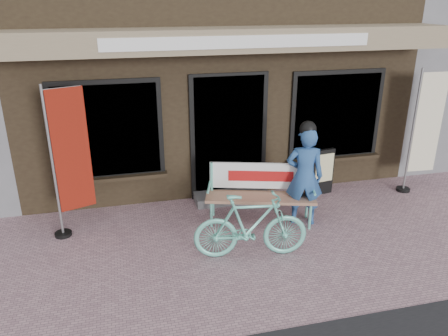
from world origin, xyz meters
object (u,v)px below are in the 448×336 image
object	(u,v)px
nobori_red	(69,159)
menu_stand	(323,171)
person	(305,174)
nobori_cream	(424,130)
bench	(261,188)
bicycle	(251,226)

from	to	relation	value
nobori_red	menu_stand	xyz separation A→B (m)	(4.21, 0.38, -0.74)
nobori_red	menu_stand	bearing A→B (deg)	-15.46
person	nobori_cream	xyz separation A→B (m)	(2.54, 0.65, 0.35)
nobori_cream	menu_stand	xyz separation A→B (m)	(-1.77, 0.25, -0.73)
bench	menu_stand	xyz separation A→B (m)	(1.39, 0.67, -0.11)
bicycle	menu_stand	size ratio (longest dim) A/B	1.83
nobori_cream	bench	bearing A→B (deg)	-169.20
nobori_red	person	bearing A→B (deg)	-29.30
nobori_red	menu_stand	size ratio (longest dim) A/B	2.69
bicycle	nobori_cream	size ratio (longest dim) A/B	0.69
bench	nobori_red	size ratio (longest dim) A/B	0.77
person	nobori_red	bearing A→B (deg)	-169.03
nobori_red	menu_stand	distance (m)	4.30
bench	nobori_red	distance (m)	2.91
bicycle	nobori_cream	xyz separation A→B (m)	(3.62, 1.41, 0.70)
bench	bicycle	xyz separation A→B (m)	(-0.46, -0.99, -0.08)
nobori_cream	menu_stand	size ratio (longest dim) A/B	2.65
bicycle	nobori_red	size ratio (longest dim) A/B	0.68
person	bench	bearing A→B (deg)	178.92
nobori_red	bicycle	bearing A→B (deg)	-49.03
menu_stand	nobori_cream	bearing A→B (deg)	-16.65
bicycle	bench	bearing A→B (deg)	-16.50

